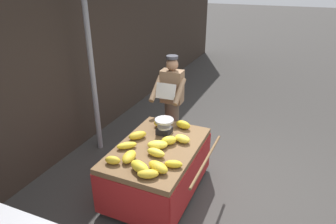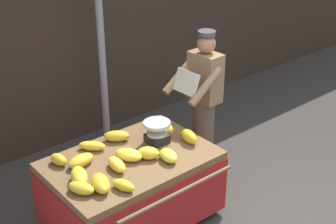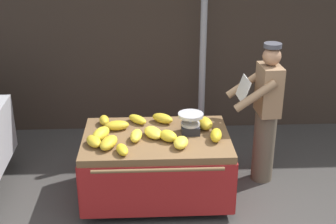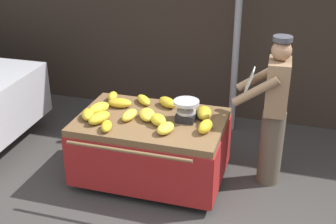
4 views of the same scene
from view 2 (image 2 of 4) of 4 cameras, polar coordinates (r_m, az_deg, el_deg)
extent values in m
cylinder|color=gray|center=(5.89, -8.04, 8.66)|extent=(0.09, 0.09, 2.92)
cube|color=brown|center=(4.70, -4.48, -5.86)|extent=(1.62, 1.07, 0.08)
cylinder|color=black|center=(4.63, -11.81, -12.89)|extent=(0.05, 0.69, 0.69)
cylinder|color=#B7B7BC|center=(4.62, -12.15, -13.02)|extent=(0.01, 0.12, 0.12)
cylinder|color=black|center=(5.29, 2.12, -6.68)|extent=(0.05, 0.69, 0.69)
cylinder|color=#B7B7BC|center=(5.31, 2.36, -6.57)|extent=(0.01, 0.12, 0.12)
cylinder|color=#4C4742|center=(5.23, -7.25, -7.35)|extent=(0.05, 0.05, 0.69)
cube|color=maroon|center=(4.55, -0.31, -12.27)|extent=(1.62, 0.02, 0.60)
cube|color=maroon|center=(5.26, -7.76, -6.56)|extent=(1.62, 0.02, 0.60)
cube|color=maroon|center=(4.58, -12.76, -12.82)|extent=(0.02, 1.07, 0.60)
cube|color=maroon|center=(5.31, 2.77, -5.97)|extent=(0.02, 1.07, 0.60)
cylinder|color=brown|center=(4.22, 1.26, -9.64)|extent=(1.29, 0.04, 0.04)
cube|color=black|center=(4.90, -1.32, -3.18)|extent=(0.20, 0.20, 0.09)
cylinder|color=#B7B7BC|center=(4.85, -1.33, -2.15)|extent=(0.02, 0.02, 0.11)
cylinder|color=#B7B7BC|center=(4.82, -1.34, -1.40)|extent=(0.28, 0.28, 0.03)
cylinder|color=#B7B7BC|center=(4.87, -1.33, -2.52)|extent=(0.21, 0.21, 0.03)
ellipsoid|color=gold|center=(4.95, -6.16, -2.88)|extent=(0.30, 0.28, 0.11)
ellipsoid|color=yellow|center=(4.49, -6.16, -6.26)|extent=(0.16, 0.28, 0.10)
ellipsoid|color=gold|center=(5.06, -0.60, -1.90)|extent=(0.21, 0.29, 0.12)
ellipsoid|color=yellow|center=(4.83, -9.07, -4.02)|extent=(0.27, 0.28, 0.09)
ellipsoid|color=yellow|center=(4.60, 0.05, -5.24)|extent=(0.20, 0.27, 0.11)
ellipsoid|color=gold|center=(4.60, -10.40, -5.73)|extent=(0.30, 0.19, 0.10)
ellipsoid|color=gold|center=(4.23, -10.35, -8.93)|extent=(0.23, 0.29, 0.10)
ellipsoid|color=gold|center=(4.65, -12.96, -5.57)|extent=(0.14, 0.22, 0.10)
ellipsoid|color=gold|center=(4.22, -5.34, -8.73)|extent=(0.17, 0.25, 0.09)
ellipsoid|color=yellow|center=(4.63, -2.38, -4.93)|extent=(0.26, 0.26, 0.12)
ellipsoid|color=yellow|center=(4.62, -4.72, -5.13)|extent=(0.27, 0.33, 0.11)
ellipsoid|color=gold|center=(4.25, -8.07, -8.44)|extent=(0.24, 0.33, 0.11)
ellipsoid|color=gold|center=(4.90, 2.53, -2.94)|extent=(0.17, 0.26, 0.13)
ellipsoid|color=yellow|center=(4.35, -10.60, -7.61)|extent=(0.25, 0.33, 0.13)
cylinder|color=brown|center=(5.79, 4.22, -2.50)|extent=(0.26, 0.26, 0.88)
cube|color=#8C6B4C|center=(5.47, 4.47, 4.20)|extent=(0.25, 0.39, 0.58)
sphere|color=#9E7051|center=(5.33, 4.62, 8.12)|extent=(0.21, 0.21, 0.21)
cylinder|color=#3F3F47|center=(5.29, 4.67, 9.41)|extent=(0.20, 0.20, 0.05)
cylinder|color=#8C6B4C|center=(5.19, 4.52, 3.05)|extent=(0.48, 0.11, 0.37)
cylinder|color=#8C6B4C|center=(5.46, 1.33, 4.36)|extent=(0.48, 0.11, 0.37)
cube|color=silver|center=(5.26, 2.21, 3.57)|extent=(0.11, 0.34, 0.25)
camera|label=1|loc=(1.98, -66.21, 1.95)|focal=31.60mm
camera|label=3|loc=(2.56, 80.73, -1.09)|focal=49.86mm
camera|label=4|loc=(3.85, 65.38, 7.03)|focal=48.47mm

